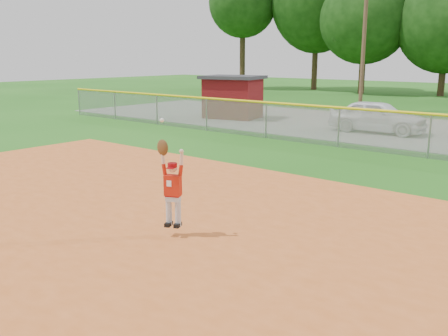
{
  "coord_description": "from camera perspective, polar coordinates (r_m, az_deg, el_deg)",
  "views": [
    {
      "loc": [
        5.25,
        -7.1,
        3.4
      ],
      "look_at": [
        -1.25,
        0.73,
        1.1
      ],
      "focal_mm": 40.0,
      "sensor_mm": 36.0,
      "label": 1
    }
  ],
  "objects": [
    {
      "name": "outfield_fence",
      "position": [
        18.06,
        22.47,
        3.75
      ],
      "size": [
        40.06,
        0.1,
        1.55
      ],
      "color": "gray",
      "rests_on": "ground"
    },
    {
      "name": "ground",
      "position": [
        9.46,
        3.04,
        -8.34
      ],
      "size": [
        120.0,
        120.0,
        0.0
      ],
      "primitive_type": "plane",
      "color": "#205E15",
      "rests_on": "ground"
    },
    {
      "name": "car_white_a",
      "position": [
        23.34,
        17.15,
        5.65
      ],
      "size": [
        4.34,
        1.98,
        1.44
      ],
      "primitive_type": "imported",
      "rotation": [
        0.0,
        0.0,
        1.64
      ],
      "color": "white",
      "rests_on": "parking_strip"
    },
    {
      "name": "clay_infield",
      "position": [
        7.47,
        -11.33,
        -14.43
      ],
      "size": [
        24.0,
        16.0,
        0.04
      ],
      "primitive_type": "cube",
      "color": "#C95D24",
      "rests_on": "ground"
    },
    {
      "name": "ballplayer",
      "position": [
        9.38,
        -6.04,
        -1.82
      ],
      "size": [
        0.54,
        0.32,
        2.05
      ],
      "color": "silver",
      "rests_on": "ground"
    },
    {
      "name": "utility_shed",
      "position": [
        27.65,
        1.01,
        8.15
      ],
      "size": [
        3.57,
        3.04,
        2.33
      ],
      "color": "#550C0D",
      "rests_on": "ground"
    }
  ]
}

